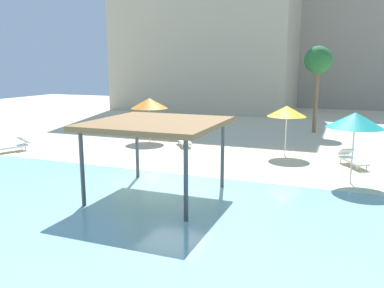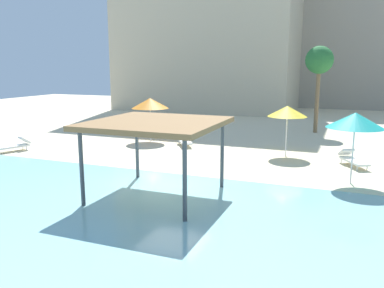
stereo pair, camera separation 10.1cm
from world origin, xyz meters
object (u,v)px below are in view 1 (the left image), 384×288
object	(u,v)px
shade_pavilion	(157,126)
palm_tree_0	(318,62)
lounge_chair_2	(184,140)
beach_umbrella_teal_5	(355,120)
beach_umbrella_orange_3	(149,103)
lounge_chair_3	(13,145)
beach_umbrella_yellow_0	(287,111)
lounge_chair_0	(352,159)

from	to	relation	value
shade_pavilion	palm_tree_0	world-z (taller)	palm_tree_0
lounge_chair_2	palm_tree_0	world-z (taller)	palm_tree_0
beach_umbrella_teal_5	palm_tree_0	bearing A→B (deg)	100.88
beach_umbrella_orange_3	lounge_chair_2	bearing A→B (deg)	-11.53
beach_umbrella_orange_3	lounge_chair_3	world-z (taller)	beach_umbrella_orange_3
shade_pavilion	beach_umbrella_yellow_0	xyz separation A→B (m)	(3.26, 8.49, -0.25)
lounge_chair_2	shade_pavilion	bearing A→B (deg)	-14.98
shade_pavilion	beach_umbrella_teal_5	bearing A→B (deg)	33.97
lounge_chair_2	palm_tree_0	bearing A→B (deg)	106.41
lounge_chair_3	palm_tree_0	world-z (taller)	palm_tree_0
lounge_chair_0	lounge_chair_3	bearing A→B (deg)	-108.05
beach_umbrella_teal_5	lounge_chair_0	world-z (taller)	beach_umbrella_teal_5
beach_umbrella_teal_5	palm_tree_0	xyz separation A→B (m)	(-2.38, 12.36, 2.35)
beach_umbrella_teal_5	lounge_chair_0	xyz separation A→B (m)	(0.05, 3.07, -2.21)
beach_umbrella_orange_3	lounge_chair_0	world-z (taller)	beach_umbrella_orange_3
shade_pavilion	lounge_chair_0	world-z (taller)	shade_pavilion
lounge_chair_2	beach_umbrella_teal_5	bearing A→B (deg)	31.04
beach_umbrella_orange_3	beach_umbrella_teal_5	world-z (taller)	beach_umbrella_teal_5
beach_umbrella_orange_3	lounge_chair_2	distance (m)	3.27
beach_umbrella_orange_3	palm_tree_0	world-z (taller)	palm_tree_0
beach_umbrella_yellow_0	lounge_chair_0	distance (m)	3.96
lounge_chair_0	lounge_chair_3	xyz separation A→B (m)	(-17.34, -3.36, 0.00)
beach_umbrella_orange_3	palm_tree_0	bearing A→B (deg)	37.36
shade_pavilion	lounge_chair_3	xyz separation A→B (m)	(-10.83, 4.06, -2.25)
beach_umbrella_teal_5	lounge_chair_3	world-z (taller)	beach_umbrella_teal_5
lounge_chair_2	palm_tree_0	size ratio (longest dim) A/B	0.32
beach_umbrella_yellow_0	palm_tree_0	distance (m)	8.65
shade_pavilion	beach_umbrella_orange_3	world-z (taller)	shade_pavilion
beach_umbrella_yellow_0	lounge_chair_2	distance (m)	6.35
shade_pavilion	lounge_chair_2	world-z (taller)	shade_pavilion
beach_umbrella_yellow_0	lounge_chair_3	xyz separation A→B (m)	(-14.09, -4.43, -2.00)
lounge_chair_0	lounge_chair_3	size ratio (longest dim) A/B	0.98
lounge_chair_3	shade_pavilion	bearing A→B (deg)	91.82
shade_pavilion	lounge_chair_0	size ratio (longest dim) A/B	2.25
beach_umbrella_yellow_0	lounge_chair_0	xyz separation A→B (m)	(3.25, -1.07, -2.00)
beach_umbrella_yellow_0	lounge_chair_3	distance (m)	14.90
beach_umbrella_teal_5	lounge_chair_3	bearing A→B (deg)	-179.04
lounge_chair_2	beach_umbrella_yellow_0	bearing A→B (deg)	52.70
shade_pavilion	beach_umbrella_teal_5	xyz separation A→B (m)	(6.46, 4.35, -0.04)
beach_umbrella_orange_3	beach_umbrella_teal_5	size ratio (longest dim) A/B	0.94
lounge_chair_0	lounge_chair_3	distance (m)	17.66
shade_pavilion	lounge_chair_3	distance (m)	11.79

